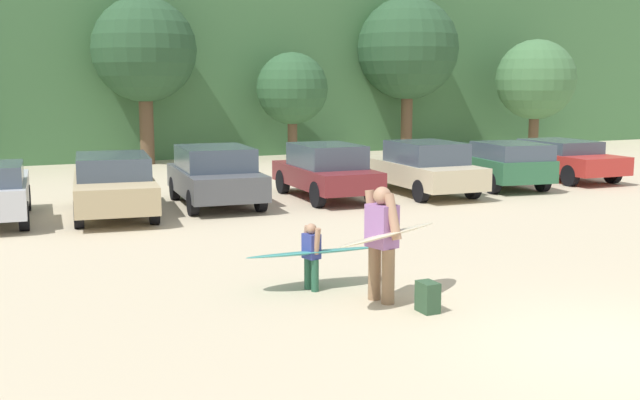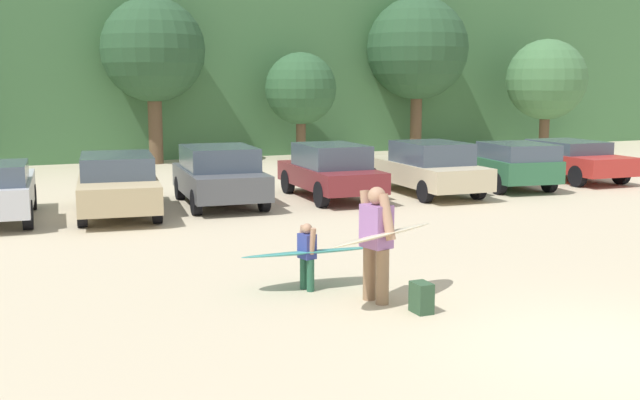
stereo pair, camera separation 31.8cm
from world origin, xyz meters
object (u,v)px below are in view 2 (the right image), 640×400
at_px(parked_car_tan, 118,183).
at_px(parked_car_champagne, 427,167).
at_px(person_child, 307,253).
at_px(backpack_dropped, 421,298).
at_px(parked_car_red, 568,158).
at_px(parked_car_forest_green, 506,163).
at_px(surfboard_teal, 310,252).
at_px(surfboard_cream, 384,235).
at_px(person_adult, 376,237).
at_px(parked_car_dark_gray, 219,174).
at_px(parked_car_maroon, 330,170).

xyz_separation_m(parked_car_tan, parked_car_champagne, (8.94, -0.17, -0.00)).
bearing_deg(person_child, backpack_dropped, 107.57).
bearing_deg(parked_car_red, parked_car_forest_green, 107.41).
relative_size(parked_car_champagne, backpack_dropped, 10.70).
bearing_deg(surfboard_teal, person_child, 54.69).
height_order(parked_car_tan, surfboard_cream, parked_car_tan).
height_order(parked_car_champagne, person_adult, person_adult).
relative_size(parked_car_tan, surfboard_cream, 2.09).
bearing_deg(person_adult, parked_car_champagne, -138.29).
relative_size(parked_car_forest_green, person_child, 3.95).
xyz_separation_m(parked_car_dark_gray, parked_car_forest_green, (9.10, -0.45, -0.06)).
distance_m(parked_car_tan, parked_car_forest_green, 11.84).
distance_m(parked_car_forest_green, surfboard_teal, 13.02).
distance_m(parked_car_dark_gray, person_adult, 9.82).
bearing_deg(surfboard_cream, parked_car_champagne, -150.40).
distance_m(surfboard_cream, backpack_dropped, 1.12).
distance_m(parked_car_forest_green, parked_car_red, 3.32).
bearing_deg(parked_car_red, parked_car_dark_gray, 94.41).
xyz_separation_m(parked_car_maroon, parked_car_red, (9.10, 0.57, -0.09)).
bearing_deg(person_child, parked_car_red, -158.51).
xyz_separation_m(surfboard_teal, backpack_dropped, (0.94, -1.92, -0.36)).
xyz_separation_m(parked_car_champagne, surfboard_cream, (-6.51, -9.35, 0.24)).
bearing_deg(parked_car_champagne, parked_car_dark_gray, 88.46).
xyz_separation_m(parked_car_red, backpack_dropped, (-12.38, -10.98, -0.51)).
distance_m(parked_car_dark_gray, parked_car_champagne, 6.22).
bearing_deg(parked_car_tan, parked_car_red, -79.56).
height_order(parked_car_tan, backpack_dropped, parked_car_tan).
height_order(surfboard_cream, backpack_dropped, surfboard_cream).
height_order(surfboard_teal, backpack_dropped, surfboard_teal).
height_order(parked_car_dark_gray, backpack_dropped, parked_car_dark_gray).
bearing_deg(parked_car_dark_gray, backpack_dropped, -175.47).
height_order(parked_car_maroon, surfboard_cream, parked_car_maroon).
bearing_deg(backpack_dropped, surfboard_cream, 107.50).
relative_size(parked_car_forest_green, parked_car_red, 0.90).
bearing_deg(surfboard_teal, person_adult, 120.69).
height_order(parked_car_red, person_child, parked_car_red).
height_order(parked_car_forest_green, surfboard_cream, parked_car_forest_green).
bearing_deg(parked_car_tan, person_adult, -158.60).
xyz_separation_m(parked_car_tan, surfboard_teal, (1.73, -8.34, -0.21)).
height_order(parked_car_champagne, surfboard_teal, parked_car_champagne).
relative_size(parked_car_tan, backpack_dropped, 11.09).
xyz_separation_m(parked_car_dark_gray, parked_car_champagne, (6.21, -0.48, -0.04)).
distance_m(parked_car_dark_gray, person_child, 8.86).
relative_size(parked_car_champagne, person_child, 4.42).
distance_m(parked_car_red, person_child, 16.28).
height_order(parked_car_champagne, parked_car_forest_green, parked_car_champagne).
bearing_deg(surfboard_teal, parked_car_maroon, -112.66).
bearing_deg(person_child, parked_car_forest_green, -153.70).
bearing_deg(parked_car_tan, parked_car_champagne, -83.39).
bearing_deg(backpack_dropped, person_adult, 114.67).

